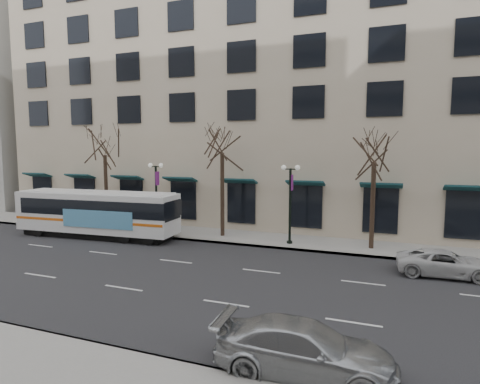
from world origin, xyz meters
The scene contains 11 objects.
ground centered at (0.00, 0.00, 0.00)m, with size 160.00×160.00×0.00m, color black.
sidewalk_far centered at (5.00, 9.00, 0.07)m, with size 80.00×4.00×0.15m, color gray.
building_hotel centered at (-2.00, 21.00, 12.00)m, with size 40.00×20.00×24.00m, color tan.
tree_far_left centered at (-10.00, 8.80, 6.70)m, with size 3.60×3.60×8.34m.
tree_far_mid centered at (0.00, 8.80, 6.91)m, with size 3.60×3.60×8.55m.
tree_far_right centered at (10.00, 8.80, 6.42)m, with size 3.60×3.60×8.06m.
lamp_post_left centered at (-4.99, 8.20, 2.94)m, with size 1.22×0.45×5.21m.
lamp_post_right centered at (5.01, 8.20, 2.94)m, with size 1.22×0.45×5.21m.
city_bus centered at (-8.32, 5.80, 1.77)m, with size 12.09×3.40×3.24m.
silver_car centered at (9.03, -6.20, 0.73)m, with size 2.05×5.04×1.46m, color #A9ADB1.
white_pickup centered at (13.71, 4.88, 0.63)m, with size 2.10×4.56×1.27m, color silver.
Camera 1 is at (11.17, -16.68, 6.23)m, focal length 30.00 mm.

